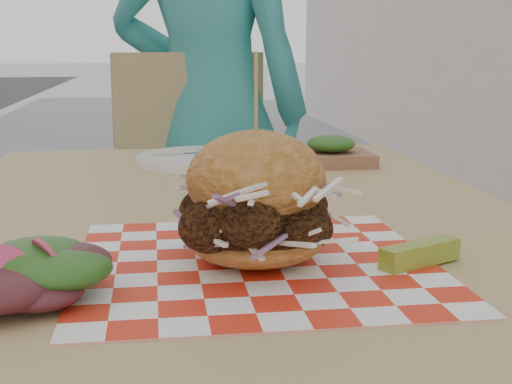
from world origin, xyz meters
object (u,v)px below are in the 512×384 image
diner (208,110)px  patio_chair (187,202)px  patio_table (229,265)px  sandwich (256,206)px

diner → patio_chair: bearing=84.3°
diner → patio_table: bearing=109.2°
diner → sandwich: (-0.05, -1.34, 0.02)m
patio_chair → sandwich: (0.02, -1.21, 0.26)m
patio_chair → sandwich: 1.23m
patio_table → sandwich: 0.29m
patio_chair → patio_table: bearing=-97.5°
patio_chair → sandwich: size_ratio=4.50×
patio_chair → diner: bearing=53.7°
diner → patio_table: 1.10m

